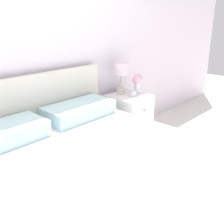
# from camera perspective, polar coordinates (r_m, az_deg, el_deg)

# --- Properties ---
(ground_plane) EXTENTS (12.00, 12.00, 0.00)m
(ground_plane) POSITION_cam_1_polar(r_m,az_deg,el_deg) (2.89, -16.16, -12.15)
(ground_plane) COLOR silver
(wall_back) EXTENTS (8.00, 0.06, 2.60)m
(wall_back) POSITION_cam_1_polar(r_m,az_deg,el_deg) (2.54, -19.86, 14.36)
(wall_back) COLOR white
(wall_back) RESTS_ON ground_plane
(bed) EXTENTS (1.71, 1.90, 1.00)m
(bed) POSITION_cam_1_polar(r_m,az_deg,el_deg) (2.11, -4.04, -14.65)
(bed) COLOR beige
(bed) RESTS_ON ground_plane
(nightstand) EXTENTS (0.43, 0.48, 0.61)m
(nightstand) POSITION_cam_1_polar(r_m,az_deg,el_deg) (3.26, 3.60, -1.53)
(nightstand) COLOR white
(nightstand) RESTS_ON ground_plane
(table_lamp) EXTENTS (0.19, 0.19, 0.38)m
(table_lamp) POSITION_cam_1_polar(r_m,az_deg,el_deg) (3.16, 1.93, 8.77)
(table_lamp) COLOR beige
(table_lamp) RESTS_ON nightstand
(flower_vase) EXTENTS (0.13, 0.13, 0.23)m
(flower_vase) POSITION_cam_1_polar(r_m,az_deg,el_deg) (3.25, 5.59, 6.63)
(flower_vase) COLOR white
(flower_vase) RESTS_ON nightstand
(teacup) EXTENTS (0.12, 0.12, 0.06)m
(teacup) POSITION_cam_1_polar(r_m,az_deg,el_deg) (3.14, 4.60, 3.98)
(teacup) COLOR white
(teacup) RESTS_ON nightstand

